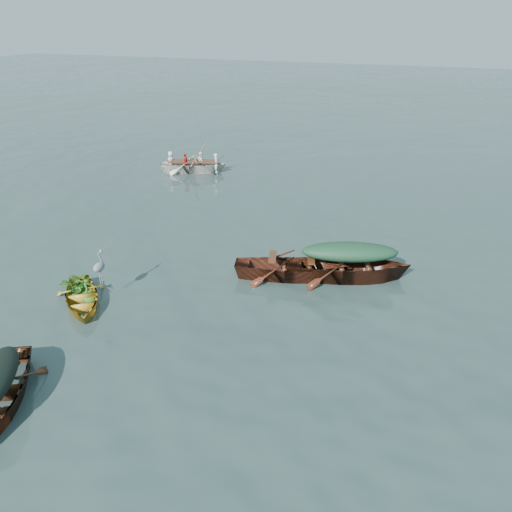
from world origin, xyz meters
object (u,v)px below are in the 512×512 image
Objects in this scene: dark_covered_boat at (0,406)px; heron at (100,272)px; rowed_boat at (194,172)px; yellow_dinghy at (82,305)px; green_tarp_boat at (347,279)px; open_wooden_boat at (291,278)px.

dark_covered_boat is 4.06× the size of heron.
rowed_boat is (-3.78, 15.31, 0.00)m from dark_covered_boat.
heron is at bearing 69.05° from dark_covered_boat.
yellow_dinghy is 1.00m from heron.
yellow_dinghy is at bearing 103.45° from green_tarp_boat.
green_tarp_boat is (5.19, 7.48, 0.00)m from dark_covered_boat.
heron is at bearing 177.15° from rowed_boat.
yellow_dinghy is 7.25m from green_tarp_boat.
green_tarp_boat reaches higher than yellow_dinghy.
dark_covered_boat is 0.77× the size of green_tarp_boat.
heron is (3.22, -11.30, 0.84)m from rowed_boat.
rowed_boat is (-7.45, 8.35, 0.00)m from open_wooden_boat.
green_tarp_boat is at bearing -149.89° from rowed_boat.
green_tarp_boat is 1.09× the size of open_wooden_boat.
dark_covered_boat is at bearing 136.02° from open_wooden_boat.
rowed_boat is (-2.84, 11.71, 0.00)m from yellow_dinghy.
yellow_dinghy is at bearing 75.67° from dark_covered_boat.
green_tarp_boat is (6.13, 3.87, 0.00)m from yellow_dinghy.
open_wooden_boat is 1.04× the size of rowed_boat.
dark_covered_boat is at bearing -117.18° from yellow_dinghy.
rowed_boat is 11.78m from heron.
yellow_dinghy is at bearing -174.81° from heron.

